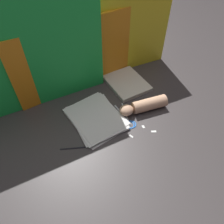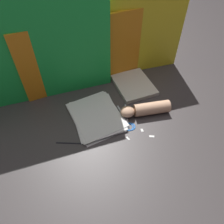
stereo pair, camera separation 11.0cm
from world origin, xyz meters
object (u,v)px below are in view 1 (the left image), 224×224
at_px(scissors, 128,120).
at_px(hand_forearm, 144,106).
at_px(book_closed, 127,83).
at_px(paper_stack, 96,118).

bearing_deg(scissors, hand_forearm, 7.52).
height_order(book_closed, hand_forearm, hand_forearm).
bearing_deg(scissors, book_closed, 55.42).
distance_m(book_closed, hand_forearm, 0.23).
height_order(paper_stack, book_closed, book_closed).
distance_m(scissors, hand_forearm, 0.12).
distance_m(book_closed, scissors, 0.29).
relative_size(paper_stack, book_closed, 1.18).
relative_size(paper_stack, hand_forearm, 1.15).
bearing_deg(hand_forearm, scissors, -172.48).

